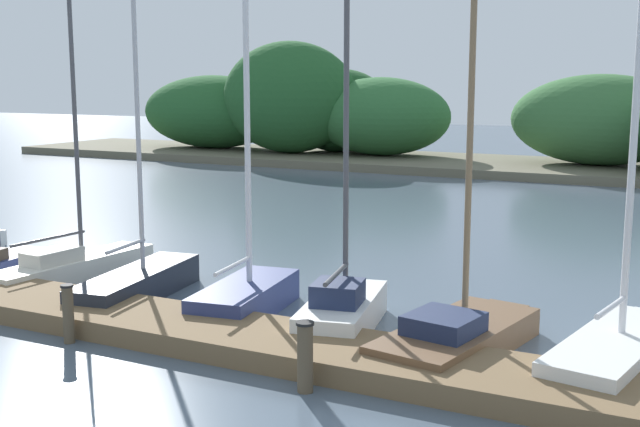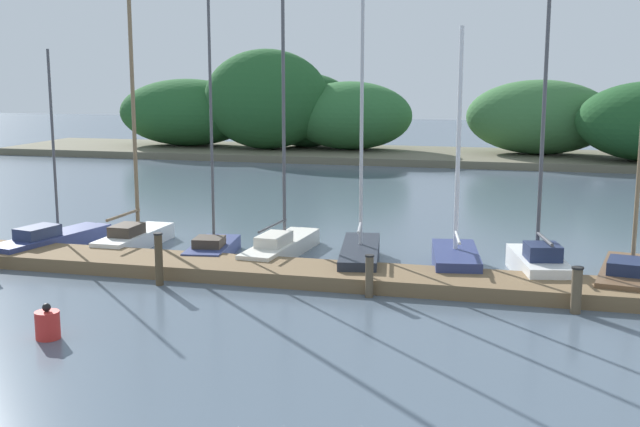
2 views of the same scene
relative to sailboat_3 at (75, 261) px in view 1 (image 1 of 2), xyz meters
The scene contains 10 objects.
dock_pier 6.08m from the sailboat_3, 22.97° to the right, with size 27.49×1.80×0.35m.
far_shore 25.96m from the sailboat_3, 93.35° to the left, with size 61.20×8.63×6.40m.
sailboat_3 is the anchor object (origin of this frame).
sailboat_4 2.45m from the sailboat_3, 14.97° to the right, with size 1.52×4.00×7.77m.
sailboat_5 4.89m from the sailboat_3, ahead, with size 1.53×3.18×6.24m.
sailboat_6 6.95m from the sailboat_3, ahead, with size 1.66×3.21×7.37m.
sailboat_7 9.16m from the sailboat_3, ahead, with size 1.94×3.92×8.36m.
sailboat_8 11.51m from the sailboat_3, ahead, with size 1.73×4.01×7.20m.
mooring_piling_2 4.67m from the sailboat_3, 47.51° to the right, with size 0.21×0.21×1.00m.
mooring_piling_3 8.47m from the sailboat_3, 24.74° to the right, with size 0.26×0.26×1.02m.
Camera 1 is at (7.25, 3.20, 4.36)m, focal length 45.49 mm.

